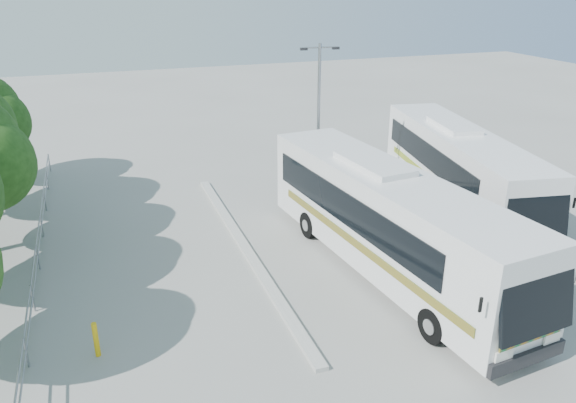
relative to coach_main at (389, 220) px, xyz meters
name	(u,v)px	position (x,y,z in m)	size (l,w,h in m)	color
ground	(317,262)	(-2.17, 1.41, -2.05)	(100.00, 100.00, 0.00)	#969691
kerb_divider	(245,248)	(-4.47, 3.41, -1.98)	(0.40, 16.00, 0.15)	#B2B2AD
railing	(38,240)	(-12.17, 5.41, -1.31)	(0.06, 22.00, 1.00)	gray
coach_main	(389,220)	(0.00, 0.00, 0.00)	(4.08, 13.71, 3.75)	silver
coach_adjacent	(460,167)	(6.24, 4.48, -0.10)	(4.85, 13.09, 3.56)	white
lamppost	(318,116)	(0.39, 7.65, 2.04)	(1.82, 0.37, 7.42)	#93959B
bollard	(96,340)	(-10.31, -1.72, -1.50)	(0.15, 0.15, 1.10)	#E2AE0D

